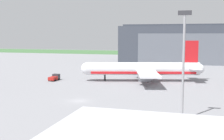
{
  "coord_description": "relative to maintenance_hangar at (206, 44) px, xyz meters",
  "views": [
    {
      "loc": [
        26.59,
        -64.26,
        15.78
      ],
      "look_at": [
        3.15,
        18.06,
        5.46
      ],
      "focal_mm": 47.45,
      "sensor_mm": 36.0,
      "label": 1
    }
  ],
  "objects": [
    {
      "name": "stair_truck",
      "position": [
        -51.85,
        -80.93,
        -9.29
      ],
      "size": [
        2.72,
        4.88,
        2.11
      ],
      "color": "#2D2D33",
      "rests_on": "ground_plane"
    },
    {
      "name": "grass_field_strip",
      "position": [
        -31.77,
        79.68,
        -10.28
      ],
      "size": [
        440.0,
        56.0,
        0.08
      ],
      "primitive_type": "cube",
      "color": "#416C3D",
      "rests_on": "ground_plane"
    },
    {
      "name": "apron_light_mast",
      "position": [
        -7.32,
        -117.53,
        1.33
      ],
      "size": [
        2.4,
        0.5,
        19.99
      ],
      "color": "#99999E",
      "rests_on": "ground_plane"
    },
    {
      "name": "airliner_far_left",
      "position": [
        -22.37,
        -74.26,
        -6.21
      ],
      "size": [
        40.32,
        35.56,
        13.73
      ],
      "color": "silver",
      "rests_on": "ground_plane"
    },
    {
      "name": "ground_plane",
      "position": [
        -31.77,
        -108.16,
        -10.32
      ],
      "size": [
        440.0,
        440.0,
        0.0
      ],
      "primitive_type": "plane",
      "color": "gray"
    },
    {
      "name": "maintenance_hangar",
      "position": [
        0.0,
        0.0,
        0.0
      ],
      "size": [
        93.54,
        29.21,
        21.56
      ],
      "color": "#383D47",
      "rests_on": "ground_plane"
    }
  ]
}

